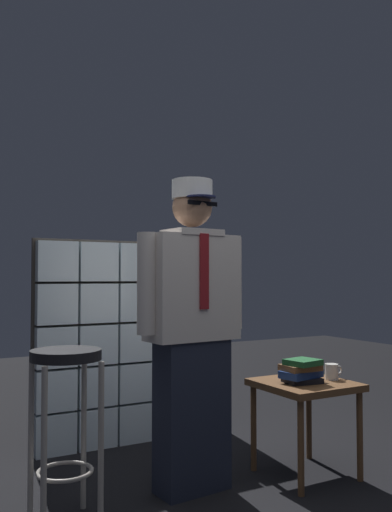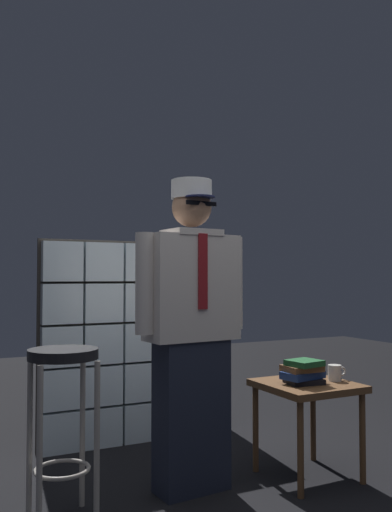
{
  "view_description": "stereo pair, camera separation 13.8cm",
  "coord_description": "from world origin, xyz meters",
  "views": [
    {
      "loc": [
        -1.51,
        -2.16,
        1.18
      ],
      "look_at": [
        -0.01,
        0.52,
        1.3
      ],
      "focal_mm": 37.61,
      "sensor_mm": 36.0,
      "label": 1
    },
    {
      "loc": [
        -1.39,
        -2.22,
        1.18
      ],
      "look_at": [
        -0.01,
        0.52,
        1.3
      ],
      "focal_mm": 37.61,
      "sensor_mm": 36.0,
      "label": 2
    }
  ],
  "objects": [
    {
      "name": "side_table",
      "position": [
        0.63,
        0.34,
        0.48
      ],
      "size": [
        0.52,
        0.52,
        0.55
      ],
      "color": "brown",
      "rests_on": "ground"
    },
    {
      "name": "standing_person",
      "position": [
        -0.07,
        0.47,
        0.9
      ],
      "size": [
        0.69,
        0.31,
        1.72
      ],
      "rotation": [
        0.0,
        0.0,
        0.09
      ],
      "color": "#1E2333",
      "rests_on": "ground"
    },
    {
      "name": "book_stack",
      "position": [
        0.58,
        0.31,
        0.62
      ],
      "size": [
        0.27,
        0.21,
        0.14
      ],
      "color": "black",
      "rests_on": "side_table"
    },
    {
      "name": "coffee_mug",
      "position": [
        0.82,
        0.31,
        0.6
      ],
      "size": [
        0.13,
        0.08,
        0.09
      ],
      "color": "silver",
      "rests_on": "side_table"
    },
    {
      "name": "glass_block_wall",
      "position": [
        0.0,
        1.44,
        0.71
      ],
      "size": [
        1.46,
        0.1,
        1.46
      ],
      "color": "silver",
      "rests_on": "ground"
    },
    {
      "name": "bar_stool",
      "position": [
        -0.79,
        0.41,
        0.62
      ],
      "size": [
        0.34,
        0.34,
        0.83
      ],
      "color": "black",
      "rests_on": "ground"
    }
  ]
}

